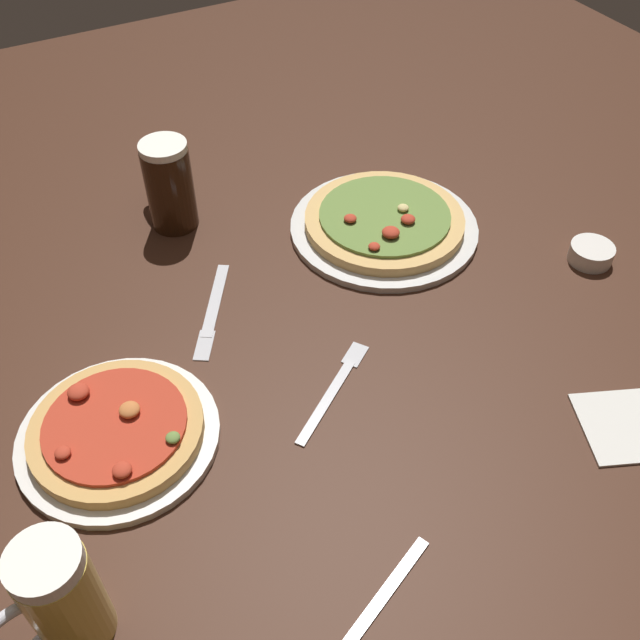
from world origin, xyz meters
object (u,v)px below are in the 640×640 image
object	(u,v)px
pizza_plate_near	(117,432)
ramekin_sauce	(591,253)
pizza_plate_far	(384,223)
fork_left	(334,388)
fork_spare	(371,613)
napkin_folded	(621,425)
beer_mug_dark	(59,599)
beer_mug_amber	(168,184)
knife_right	(213,310)

from	to	relation	value
pizza_plate_near	ramekin_sauce	distance (m)	0.80
pizza_plate_far	fork_left	xyz separation A→B (m)	(-0.25, -0.27, -0.01)
pizza_plate_near	ramekin_sauce	xyz separation A→B (m)	(0.80, -0.02, -0.00)
pizza_plate_far	fork_spare	world-z (taller)	pizza_plate_far
pizza_plate_near	pizza_plate_far	bearing A→B (deg)	21.24
fork_left	napkin_folded	bearing A→B (deg)	-38.00
beer_mug_dark	napkin_folded	xyz separation A→B (m)	(0.71, -0.08, -0.07)
pizza_plate_far	napkin_folded	world-z (taller)	pizza_plate_far
beer_mug_dark	napkin_folded	bearing A→B (deg)	-6.32
beer_mug_amber	napkin_folded	xyz separation A→B (m)	(0.37, -0.70, -0.07)
napkin_folded	knife_right	xyz separation A→B (m)	(-0.39, 0.46, -0.00)
fork_left	fork_spare	size ratio (longest dim) A/B	0.89
fork_spare	pizza_plate_near	bearing A→B (deg)	115.80
pizza_plate_far	ramekin_sauce	world-z (taller)	pizza_plate_far
beer_mug_dark	ramekin_sauce	xyz separation A→B (m)	(0.91, 0.20, -0.06)
beer_mug_amber	fork_left	size ratio (longest dim) A/B	0.92
pizza_plate_near	knife_right	world-z (taller)	pizza_plate_near
pizza_plate_near	fork_spare	xyz separation A→B (m)	(0.17, -0.35, -0.01)
beer_mug_amber	knife_right	size ratio (longest dim) A/B	0.85
beer_mug_amber	knife_right	bearing A→B (deg)	-96.43
pizza_plate_far	fork_spare	distance (m)	0.67
beer_mug_dark	fork_left	size ratio (longest dim) A/B	0.92
ramekin_sauce	knife_right	bearing A→B (deg)	162.84
napkin_folded	knife_right	distance (m)	0.61
ramekin_sauce	fork_left	bearing A→B (deg)	-175.51
beer_mug_dark	ramekin_sauce	world-z (taller)	beer_mug_dark
fork_left	pizza_plate_near	bearing A→B (deg)	168.13
fork_left	knife_right	bearing A→B (deg)	111.76
pizza_plate_far	ramekin_sauce	size ratio (longest dim) A/B	4.53
napkin_folded	fork_spare	bearing A→B (deg)	-172.56
pizza_plate_far	knife_right	size ratio (longest dim) A/B	1.73
ramekin_sauce	fork_spare	bearing A→B (deg)	-151.98
ramekin_sauce	napkin_folded	world-z (taller)	ramekin_sauce
ramekin_sauce	fork_left	distance (m)	0.51
napkin_folded	fork_left	size ratio (longest dim) A/B	0.68
pizza_plate_far	ramekin_sauce	distance (m)	0.35
beer_mug_dark	pizza_plate_far	bearing A→B (deg)	33.31
pizza_plate_far	knife_right	xyz separation A→B (m)	(-0.34, -0.05, -0.01)
fork_left	ramekin_sauce	bearing A→B (deg)	4.49
beer_mug_dark	napkin_folded	world-z (taller)	beer_mug_dark
pizza_plate_near	napkin_folded	world-z (taller)	pizza_plate_near
fork_left	beer_mug_dark	bearing A→B (deg)	-158.46
pizza_plate_far	ramekin_sauce	xyz separation A→B (m)	(0.26, -0.23, -0.00)
pizza_plate_far	beer_mug_dark	world-z (taller)	beer_mug_dark
beer_mug_dark	knife_right	bearing A→B (deg)	50.70
fork_left	fork_spare	distance (m)	0.32
pizza_plate_near	beer_mug_amber	distance (m)	0.47
pizza_plate_near	ramekin_sauce	world-z (taller)	pizza_plate_near
ramekin_sauce	knife_right	xyz separation A→B (m)	(-0.60, 0.18, -0.01)
beer_mug_amber	fork_left	distance (m)	0.48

